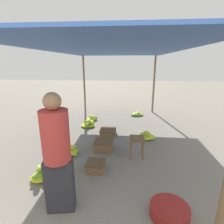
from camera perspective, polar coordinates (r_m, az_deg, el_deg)
name	(u,v)px	position (r m, az deg, el deg)	size (l,w,h in m)	color
canopy_post_back_left	(84,84)	(7.97, -9.05, 9.03)	(0.08, 0.08, 2.42)	olive
canopy_post_back_right	(154,85)	(7.82, 13.52, 8.66)	(0.08, 0.08, 2.42)	olive
canopy_tarp	(113,50)	(4.74, 0.24, 19.59)	(3.46, 6.33, 0.04)	#33569E
vendor_foreground	(57,154)	(2.59, -17.48, -12.82)	(0.43, 0.43, 1.78)	#2D2D33
stool	(137,141)	(4.13, 8.14, -9.50)	(0.34, 0.34, 0.47)	brown
basin_black	(170,211)	(2.99, 18.27, -28.43)	(0.56, 0.56, 0.17)	maroon
banana_pile_left_0	(88,124)	(6.10, -7.71, -3.85)	(0.47, 0.55, 0.24)	#7AB536
banana_pile_left_1	(41,176)	(3.73, -22.03, -18.69)	(0.43, 0.41, 0.30)	#81B835
banana_pile_left_2	(70,151)	(4.45, -13.57, -12.27)	(0.48, 0.49, 0.21)	#C6D329
banana_pile_left_3	(92,118)	(6.71, -6.52, -2.12)	(0.45, 0.47, 0.22)	#94C032
banana_pile_right_0	(138,114)	(7.37, 8.39, -0.64)	(0.53, 0.48, 0.15)	#7EB735
banana_pile_right_1	(147,136)	(5.22, 11.39, -7.81)	(0.48, 0.55, 0.20)	yellow
crate_near	(108,132)	(5.39, -1.26, -6.47)	(0.48, 0.48, 0.17)	brown
crate_mid	(95,166)	(3.76, -5.43, -17.13)	(0.38, 0.38, 0.18)	brown
crate_far	(104,145)	(4.51, -2.76, -10.76)	(0.46, 0.46, 0.23)	brown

